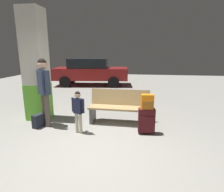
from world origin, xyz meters
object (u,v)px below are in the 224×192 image
adult (44,85)px  parked_car_far (90,71)px  backpack_bright (147,102)px  structural_pillar (36,66)px  bench (119,107)px  backpack_dark_floor (38,121)px  suitcase (146,121)px  child (78,108)px

adult → parked_car_far: adult is taller
parked_car_far → backpack_bright: bearing=-64.6°
structural_pillar → bench: size_ratio=1.87×
bench → backpack_bright: backpack_bright is taller
backpack_dark_floor → suitcase: bearing=0.4°
suitcase → backpack_bright: bearing=-45.5°
adult → backpack_bright: bearing=-3.0°
structural_pillar → child: bearing=-30.2°
suitcase → structural_pillar: bearing=167.9°
backpack_bright → backpack_dark_floor: bearing=-179.7°
structural_pillar → backpack_dark_floor: 1.52m
backpack_dark_floor → parked_car_far: size_ratio=0.08×
bench → backpack_dark_floor: bench is taller
structural_pillar → parked_car_far: size_ratio=0.71×
structural_pillar → bench: (2.32, -0.04, -1.06)m
backpack_dark_floor → child: bearing=-8.9°
structural_pillar → backpack_bright: (3.03, -0.65, -0.73)m
suitcase → adult: size_ratio=0.35×
structural_pillar → backpack_bright: size_ratio=8.88×
backpack_bright → child: bearing=-172.9°
suitcase → adult: (-2.56, 0.13, 0.74)m
parked_car_far → suitcase: bearing=-64.6°
bench → backpack_bright: (0.70, -0.61, 0.33)m
bench → child: (-0.87, -0.80, 0.18)m
structural_pillar → child: (1.45, -0.84, -0.87)m
structural_pillar → adult: size_ratio=1.75×
structural_pillar → suitcase: 3.31m
structural_pillar → backpack_bright: bearing=-12.1°
backpack_bright → adult: size_ratio=0.20×
child → suitcase: bearing=7.1°
structural_pillar → backpack_dark_floor: structural_pillar is taller
structural_pillar → child: 1.89m
structural_pillar → child: structural_pillar is taller
bench → backpack_bright: bearing=-40.8°
child → adult: size_ratio=0.59×
backpack_bright → adult: (-2.56, 0.13, 0.29)m
bench → child: 1.20m
structural_pillar → parked_car_far: structural_pillar is taller
child → backpack_bright: bearing=7.1°
backpack_bright → adult: bearing=177.0°
suitcase → child: (-1.58, -0.20, 0.30)m
bench → backpack_bright: size_ratio=4.74×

